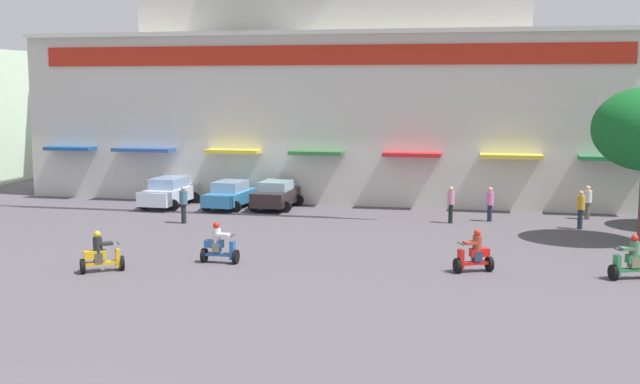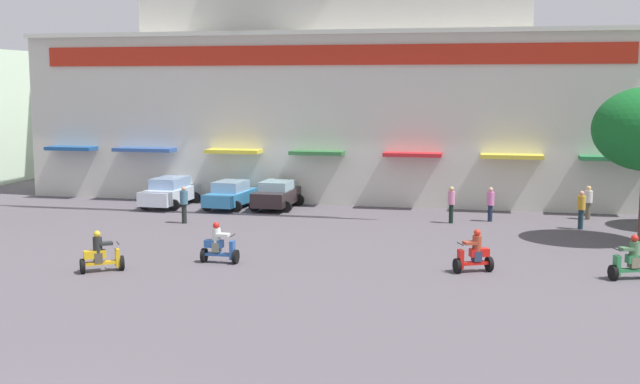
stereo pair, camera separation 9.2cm
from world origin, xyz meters
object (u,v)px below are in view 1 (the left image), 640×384
at_px(scooter_rider_3, 474,254).
at_px(pedestrian_1, 183,202).
at_px(parked_car_0, 169,192).
at_px(scooter_rider_0, 101,255).
at_px(scooter_rider_1, 219,246).
at_px(pedestrian_0, 588,200).
at_px(pedestrian_3, 490,202).
at_px(parked_car_2, 276,194).
at_px(scooter_rider_4, 631,261).
at_px(parked_car_1, 230,195).
at_px(pedestrian_4, 451,202).
at_px(pedestrian_2, 581,207).

xyz_separation_m(scooter_rider_3, pedestrian_1, (-13.66, 7.22, 0.37)).
distance_m(parked_car_0, scooter_rider_0, 15.19).
relative_size(scooter_rider_0, scooter_rider_1, 0.99).
relative_size(scooter_rider_1, pedestrian_0, 0.93).
relative_size(scooter_rider_0, scooter_rider_3, 0.99).
height_order(parked_car_0, pedestrian_3, pedestrian_3).
bearing_deg(pedestrian_0, parked_car_2, 179.48).
distance_m(scooter_rider_1, scooter_rider_3, 9.25).
xyz_separation_m(parked_car_2, scooter_rider_4, (15.74, -12.49, -0.11)).
height_order(parked_car_1, scooter_rider_4, scooter_rider_4).
bearing_deg(scooter_rider_1, pedestrian_1, 119.90).
xyz_separation_m(pedestrian_0, pedestrian_3, (-4.66, -1.59, 0.01)).
relative_size(scooter_rider_3, pedestrian_1, 0.87).
xyz_separation_m(pedestrian_3, pedestrian_4, (-1.81, -0.90, 0.07)).
bearing_deg(pedestrian_4, scooter_rider_1, -127.47).
bearing_deg(pedestrian_2, scooter_rider_3, -115.58).
bearing_deg(pedestrian_2, scooter_rider_4, -86.12).
bearing_deg(scooter_rider_3, scooter_rider_1, -177.03).
distance_m(parked_car_0, pedestrian_3, 16.95).
relative_size(parked_car_2, pedestrian_4, 2.29).
distance_m(scooter_rider_0, pedestrian_3, 18.99).
bearing_deg(parked_car_0, pedestrian_3, -4.28).
bearing_deg(scooter_rider_3, parked_car_0, 143.65).
bearing_deg(pedestrian_3, scooter_rider_0, -134.68).
bearing_deg(scooter_rider_0, scooter_rider_3, 11.92).
height_order(parked_car_0, pedestrian_1, pedestrian_1).
distance_m(parked_car_2, pedestrian_4, 9.62).
height_order(scooter_rider_1, scooter_rider_3, scooter_rider_3).
height_order(scooter_rider_3, pedestrian_3, pedestrian_3).
height_order(pedestrian_1, pedestrian_4, pedestrian_1).
bearing_deg(pedestrian_3, pedestrian_4, -153.58).
height_order(parked_car_1, pedestrian_3, pedestrian_3).
relative_size(parked_car_0, pedestrian_4, 2.59).
bearing_deg(parked_car_2, parked_car_0, -175.45).
xyz_separation_m(parked_car_0, pedestrian_0, (21.57, 0.32, 0.15)).
height_order(pedestrian_2, pedestrian_4, pedestrian_2).
bearing_deg(pedestrian_4, pedestrian_2, -3.70).
height_order(parked_car_0, parked_car_1, parked_car_0).
height_order(parked_car_2, scooter_rider_4, scooter_rider_4).
height_order(pedestrian_0, pedestrian_2, pedestrian_2).
bearing_deg(pedestrian_2, parked_car_2, 168.73).
height_order(scooter_rider_1, pedestrian_0, pedestrian_0).
height_order(parked_car_2, scooter_rider_3, scooter_rider_3).
height_order(scooter_rider_0, pedestrian_3, pedestrian_3).
bearing_deg(parked_car_1, scooter_rider_0, -89.48).
relative_size(parked_car_1, scooter_rider_1, 2.61).
height_order(scooter_rider_1, pedestrian_4, pedestrian_4).
relative_size(scooter_rider_4, pedestrian_1, 0.87).
xyz_separation_m(parked_car_1, pedestrian_0, (18.14, 0.32, 0.20)).
bearing_deg(scooter_rider_1, scooter_rider_3, 2.97).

